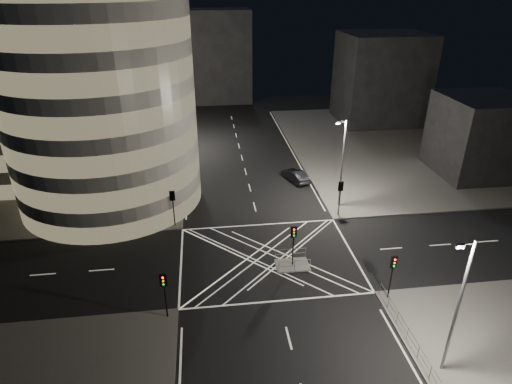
{
  "coord_description": "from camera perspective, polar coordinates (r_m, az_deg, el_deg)",
  "views": [
    {
      "loc": [
        -5.23,
        -32.41,
        23.26
      ],
      "look_at": [
        -0.13,
        7.78,
        3.0
      ],
      "focal_mm": 30.0,
      "sensor_mm": 36.0,
      "label": 1
    }
  ],
  "objects": [
    {
      "name": "tree_d",
      "position": [
        62.33,
        -11.91,
        9.1
      ],
      "size": [
        5.05,
        5.05,
        7.9
      ],
      "color": "black",
      "rests_on": "sidewalk_far_left"
    },
    {
      "name": "tree_a",
      "position": [
        45.59,
        -13.25,
        2.11
      ],
      "size": [
        4.28,
        4.28,
        7.24
      ],
      "color": "black",
      "rests_on": "sidewalk_far_left"
    },
    {
      "name": "street_lamp_right_far",
      "position": [
        47.37,
        11.4,
        4.06
      ],
      "size": [
        1.25,
        0.25,
        10.0
      ],
      "color": "slate",
      "rests_on": "sidewalk_far_right"
    },
    {
      "name": "central_island",
      "position": [
        39.31,
        4.86,
        -9.68
      ],
      "size": [
        3.0,
        2.0,
        0.15
      ],
      "primitive_type": "cube",
      "color": "slate",
      "rests_on": "ground"
    },
    {
      "name": "tree_b",
      "position": [
        51.26,
        -12.66,
        4.44
      ],
      "size": [
        4.88,
        4.88,
        7.17
      ],
      "color": "black",
      "rests_on": "sidewalk_far_left"
    },
    {
      "name": "traffic_signal_island",
      "position": [
        37.7,
        5.02,
        -6.2
      ],
      "size": [
        0.55,
        0.22,
        4.0
      ],
      "color": "black",
      "rests_on": "central_island"
    },
    {
      "name": "building_right_far",
      "position": [
        80.39,
        16.31,
        14.35
      ],
      "size": [
        14.0,
        12.0,
        15.0
      ],
      "primitive_type": "cube",
      "color": "black",
      "rests_on": "sidewalk_far_right"
    },
    {
      "name": "traffic_signal_fr",
      "position": [
        46.35,
        11.18,
        -0.01
      ],
      "size": [
        0.55,
        0.22,
        4.0
      ],
      "color": "black",
      "rests_on": "sidewalk_far_right"
    },
    {
      "name": "street_lamp_left_far",
      "position": [
        65.01,
        -10.84,
        10.29
      ],
      "size": [
        1.25,
        0.25,
        10.0
      ],
      "color": "slate",
      "rests_on": "sidewalk_far_left"
    },
    {
      "name": "tree_e",
      "position": [
        68.24,
        -11.56,
        10.11
      ],
      "size": [
        4.17,
        4.17,
        6.79
      ],
      "color": "black",
      "rests_on": "sidewalk_far_left"
    },
    {
      "name": "railing_near_right",
      "position": [
        33.2,
        20.17,
        -18.3
      ],
      "size": [
        0.06,
        11.7,
        1.1
      ],
      "primitive_type": "cube",
      "color": "slate",
      "rests_on": "sidewalk_near_right"
    },
    {
      "name": "traffic_signal_nl",
      "position": [
        32.9,
        -12.15,
        -12.34
      ],
      "size": [
        0.55,
        0.22,
        4.0
      ],
      "color": "black",
      "rests_on": "sidewalk_near_left"
    },
    {
      "name": "street_lamp_left_near",
      "position": [
        48.0,
        -11.77,
        4.33
      ],
      "size": [
        1.25,
        0.25,
        10.0
      ],
      "color": "slate",
      "rests_on": "sidewalk_far_left"
    },
    {
      "name": "office_tower_curved",
      "position": [
        54.49,
        -24.28,
        13.09
      ],
      "size": [
        30.0,
        29.0,
        27.2
      ],
      "color": "#989590",
      "rests_on": "sidewalk_far_left"
    },
    {
      "name": "traffic_signal_nr",
      "position": [
        35.59,
        17.75,
        -9.78
      ],
      "size": [
        0.55,
        0.22,
        4.0
      ],
      "color": "black",
      "rests_on": "sidewalk_near_right"
    },
    {
      "name": "railing_island_south",
      "position": [
        38.23,
        5.17,
        -9.72
      ],
      "size": [
        2.8,
        0.06,
        1.1
      ],
      "primitive_type": "cube",
      "color": "slate",
      "rests_on": "central_island"
    },
    {
      "name": "sidewalk_far_right",
      "position": [
        72.38,
        21.58,
        5.99
      ],
      "size": [
        42.0,
        42.0,
        0.15
      ],
      "primitive_type": "cube",
      "color": "#595653",
      "rests_on": "ground"
    },
    {
      "name": "street_lamp_right_near",
      "position": [
        29.46,
        25.27,
        -13.45
      ],
      "size": [
        1.25,
        0.25,
        10.0
      ],
      "color": "slate",
      "rests_on": "sidewalk_near_right"
    },
    {
      "name": "office_block_rear",
      "position": [
        77.23,
        -20.5,
        15.97
      ],
      "size": [
        24.0,
        16.0,
        22.0
      ],
      "primitive_type": "cube",
      "color": "#989590",
      "rests_on": "sidewalk_far_left"
    },
    {
      "name": "sidewalk_far_left",
      "position": [
        68.06,
        -27.21,
        3.61
      ],
      "size": [
        42.0,
        42.0,
        0.15
      ],
      "primitive_type": "cube",
      "color": "#595653",
      "rests_on": "ground"
    },
    {
      "name": "railing_island_north",
      "position": [
        39.66,
        4.63,
        -8.2
      ],
      "size": [
        2.8,
        0.06,
        1.1
      ],
      "primitive_type": "cube",
      "color": "slate",
      "rests_on": "central_island"
    },
    {
      "name": "traffic_signal_fl",
      "position": [
        44.32,
        -11.03,
        -1.29
      ],
      "size": [
        0.55,
        0.22,
        4.0
      ],
      "color": "black",
      "rests_on": "sidewalk_far_left"
    },
    {
      "name": "ground",
      "position": [
        40.23,
        1.6,
        -8.76
      ],
      "size": [
        120.0,
        120.0,
        0.0
      ],
      "primitive_type": "plane",
      "color": "black",
      "rests_on": "ground"
    },
    {
      "name": "building_far_end",
      "position": [
        91.54,
        -6.68,
        17.44
      ],
      "size": [
        18.0,
        8.0,
        18.0
      ],
      "primitive_type": "cube",
      "color": "black",
      "rests_on": "ground"
    },
    {
      "name": "sedan",
      "position": [
        54.78,
        5.3,
        2.19
      ],
      "size": [
        3.03,
        4.83,
        1.5
      ],
      "primitive_type": "imported",
      "rotation": [
        0.0,
        0.0,
        3.49
      ],
      "color": "black",
      "rests_on": "ground"
    },
    {
      "name": "building_right_near",
      "position": [
        62.55,
        27.68,
        6.67
      ],
      "size": [
        10.0,
        10.0,
        10.0
      ],
      "primitive_type": "cube",
      "color": "black",
      "rests_on": "sidewalk_far_right"
    },
    {
      "name": "tree_c",
      "position": [
        56.72,
        -12.26,
        7.08
      ],
      "size": [
        4.13,
        4.13,
        7.15
      ],
      "color": "black",
      "rests_on": "sidewalk_far_left"
    }
  ]
}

